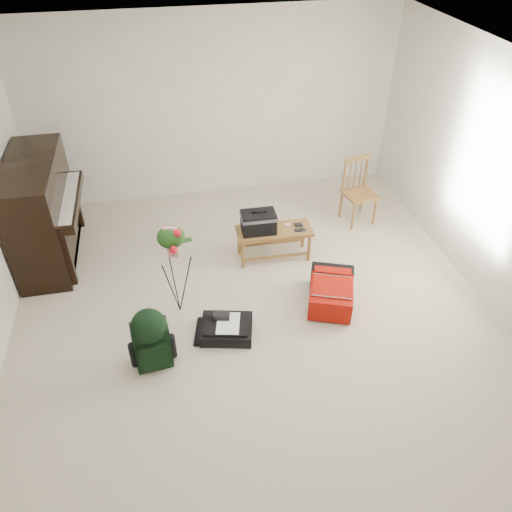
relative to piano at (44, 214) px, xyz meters
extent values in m
cube|color=beige|center=(2.19, -1.60, -0.60)|extent=(5.00, 5.50, 0.01)
cube|color=white|center=(2.19, -1.60, 1.90)|extent=(5.00, 5.50, 0.01)
cube|color=beige|center=(2.19, 1.15, 0.65)|extent=(5.00, 0.04, 2.50)
cube|color=beige|center=(4.69, -1.60, 0.65)|extent=(0.04, 5.50, 2.50)
cube|color=black|center=(-0.01, 0.00, 0.03)|extent=(0.55, 1.50, 1.25)
cube|color=black|center=(0.29, 0.00, 0.13)|extent=(0.28, 1.30, 0.10)
cube|color=white|center=(0.29, 0.00, 0.18)|extent=(0.22, 1.20, 0.02)
cube|color=black|center=(0.04, 0.00, -0.55)|extent=(0.45, 1.30, 0.10)
cube|color=olive|center=(2.62, -0.59, -0.22)|extent=(0.90, 0.38, 0.04)
cylinder|color=olive|center=(2.21, -0.73, -0.42)|extent=(0.04, 0.04, 0.37)
cylinder|color=olive|center=(2.21, -0.45, -0.42)|extent=(0.04, 0.04, 0.37)
cylinder|color=olive|center=(3.02, -0.73, -0.42)|extent=(0.04, 0.04, 0.37)
cylinder|color=olive|center=(3.02, -0.45, -0.42)|extent=(0.04, 0.04, 0.37)
cube|color=olive|center=(3.89, -0.04, -0.19)|extent=(0.44, 0.44, 0.04)
cylinder|color=olive|center=(3.73, -0.20, -0.41)|extent=(0.03, 0.03, 0.39)
cylinder|color=olive|center=(3.73, 0.13, -0.41)|extent=(0.03, 0.03, 0.39)
cylinder|color=olive|center=(4.06, -0.20, -0.41)|extent=(0.03, 0.03, 0.39)
cylinder|color=olive|center=(4.06, 0.13, -0.41)|extent=(0.03, 0.03, 0.39)
cube|color=olive|center=(3.89, 0.13, 0.25)|extent=(0.34, 0.09, 0.05)
cylinder|color=olive|center=(3.73, 0.13, 0.03)|extent=(0.03, 0.03, 0.47)
cylinder|color=olive|center=(4.06, 0.13, 0.03)|extent=(0.03, 0.03, 0.47)
cube|color=#AB1607|center=(3.03, -1.52, -0.45)|extent=(0.66, 0.78, 0.26)
cube|color=black|center=(3.03, -1.26, -0.45)|extent=(0.49, 0.31, 0.28)
cube|color=#AB1607|center=(3.03, -1.56, -0.31)|extent=(0.51, 0.50, 0.02)
cube|color=silver|center=(3.03, -1.76, -0.31)|extent=(0.40, 0.16, 0.01)
cube|color=black|center=(1.85, -1.74, -0.54)|extent=(0.59, 0.52, 0.12)
cube|color=black|center=(1.85, -1.74, -0.46)|extent=(0.52, 0.44, 0.03)
cube|color=white|center=(1.87, -1.76, -0.43)|extent=(0.29, 0.35, 0.01)
cube|color=black|center=(1.80, -1.68, -0.41)|extent=(0.18, 0.14, 0.05)
cube|color=black|center=(1.12, -1.99, -0.35)|extent=(0.35, 0.23, 0.50)
cube|color=black|center=(1.12, -2.11, -0.38)|extent=(0.27, 0.08, 0.29)
sphere|color=black|center=(1.12, -1.99, -0.10)|extent=(0.32, 0.32, 0.32)
cube|color=black|center=(1.04, -1.88, -0.35)|extent=(0.05, 0.04, 0.45)
cube|color=black|center=(1.19, -1.88, -0.35)|extent=(0.05, 0.04, 0.45)
cylinder|color=black|center=(1.41, -1.30, 0.27)|extent=(0.01, 0.01, 0.29)
ellipsoid|color=#1F4816|center=(1.41, -1.30, 0.36)|extent=(0.27, 0.19, 0.25)
cube|color=red|center=(1.41, -1.32, 0.45)|extent=(0.14, 0.07, 0.08)
camera|label=1|loc=(1.41, -5.29, 3.13)|focal=35.00mm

